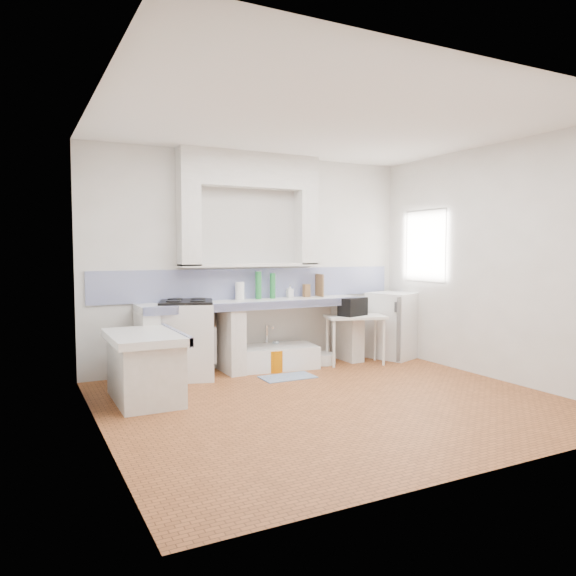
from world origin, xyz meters
name	(u,v)px	position (x,y,z in m)	size (l,w,h in m)	color
floor	(332,401)	(0.00, 0.00, 0.00)	(4.50, 4.50, 0.00)	#9F572B
ceiling	(334,123)	(0.00, 0.00, 2.80)	(4.50, 4.50, 0.00)	white
wall_back	(254,261)	(0.00, 2.00, 1.40)	(4.50, 4.50, 0.00)	white
wall_front	(490,271)	(0.00, -2.00, 1.40)	(4.50, 4.50, 0.00)	white
wall_left	(99,268)	(-2.25, 0.00, 1.40)	(4.50, 4.50, 0.00)	white
wall_right	(493,262)	(2.25, 0.00, 1.40)	(4.50, 4.50, 0.00)	white
alcove_mass	(250,170)	(-0.10, 1.88, 2.58)	(1.90, 0.25, 0.45)	white
window_frame	(435,246)	(2.42, 1.20, 1.60)	(0.35, 0.86, 1.06)	#3B2012
lace_valance	(427,219)	(2.28, 1.20, 1.98)	(0.01, 0.84, 0.24)	white
counter_slab	(256,303)	(-0.10, 1.70, 0.86)	(3.00, 0.60, 0.08)	white
counter_lip	(265,305)	(-0.10, 1.42, 0.86)	(3.00, 0.04, 0.10)	navy
counter_pier_left	(147,347)	(-1.50, 1.70, 0.41)	(0.20, 0.55, 0.82)	white
counter_pier_mid	(231,340)	(-0.45, 1.70, 0.41)	(0.20, 0.55, 0.82)	white
counter_pier_right	(347,331)	(1.30, 1.70, 0.41)	(0.20, 0.55, 0.82)	white
peninsula_top	(144,337)	(-1.70, 0.90, 0.66)	(0.70, 1.10, 0.08)	white
peninsula_base	(145,371)	(-1.70, 0.90, 0.31)	(0.60, 1.00, 0.62)	white
peninsula_lip	(176,335)	(-1.37, 0.90, 0.66)	(0.04, 1.10, 0.10)	navy
backsplash	(254,283)	(0.00, 1.99, 1.10)	(4.27, 0.03, 0.40)	navy
stove	(187,341)	(-1.03, 1.67, 0.45)	(0.64, 0.62, 0.91)	white
sink	(274,358)	(0.14, 1.69, 0.13)	(1.09, 0.59, 0.26)	white
side_table	(355,340)	(1.24, 1.42, 0.33)	(0.79, 0.44, 0.04)	white
fridge	(393,325)	(1.99, 1.55, 0.47)	(0.61, 0.61, 0.94)	white
bucket_red	(261,361)	(-0.09, 1.58, 0.13)	(0.28, 0.28, 0.26)	red
bucket_orange	(274,360)	(0.06, 1.53, 0.14)	(0.30, 0.30, 0.28)	#D66C00
bucket_blue	(289,356)	(0.37, 1.70, 0.14)	(0.30, 0.30, 0.28)	#2E6FB9
basin_white	(322,359)	(0.84, 1.62, 0.07)	(0.36, 0.36, 0.14)	white
water_bottle_a	(254,357)	(-0.07, 1.85, 0.13)	(0.07, 0.07, 0.27)	silver
water_bottle_b	(276,353)	(0.25, 1.85, 0.16)	(0.09, 0.09, 0.32)	silver
black_bag	(353,307)	(1.20, 1.42, 0.78)	(0.39, 0.22, 0.24)	black
green_bottle_a	(258,285)	(0.00, 1.85, 1.08)	(0.08, 0.08, 0.37)	#227936
green_bottle_b	(273,286)	(0.20, 1.85, 1.07)	(0.07, 0.07, 0.34)	#227936
knife_block	(306,291)	(0.72, 1.85, 0.99)	(0.09, 0.07, 0.18)	brown
cutting_board	(319,285)	(0.93, 1.85, 1.06)	(0.02, 0.23, 0.31)	brown
paper_towel	(240,291)	(-0.27, 1.85, 1.02)	(0.12, 0.12, 0.23)	white
soap_bottle	(290,291)	(0.46, 1.85, 0.99)	(0.08, 0.08, 0.18)	white
rug	(288,377)	(0.06, 1.12, 0.01)	(0.65, 0.37, 0.01)	#35548D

